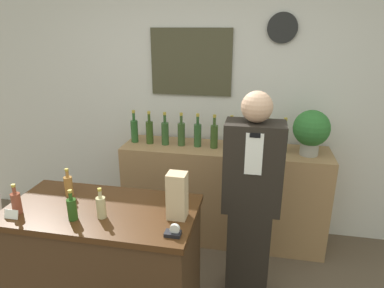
{
  "coord_description": "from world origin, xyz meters",
  "views": [
    {
      "loc": [
        0.51,
        -1.32,
        2.05
      ],
      "look_at": [
        0.03,
        1.08,
        1.21
      ],
      "focal_mm": 32.0,
      "sensor_mm": 36.0,
      "label": 1
    }
  ],
  "objects": [
    {
      "name": "counter_bottle_3",
      "position": [
        -0.38,
        0.35,
        1.03
      ],
      "size": [
        0.06,
        0.06,
        0.19
      ],
      "color": "tan",
      "rests_on": "display_counter"
    },
    {
      "name": "counter_bottle_0",
      "position": [
        -0.92,
        0.3,
        1.03
      ],
      "size": [
        0.06,
        0.06,
        0.19
      ],
      "color": "brown",
      "rests_on": "display_counter"
    },
    {
      "name": "shelf_bottle_4",
      "position": [
        -0.04,
        1.7,
        1.09
      ],
      "size": [
        0.07,
        0.07,
        0.32
      ],
      "color": "#2C5328",
      "rests_on": "back_shelf"
    },
    {
      "name": "shelf_bottle_7",
      "position": [
        0.43,
        1.69,
        1.09
      ],
      "size": [
        0.07,
        0.07,
        0.32
      ],
      "color": "#2F5423",
      "rests_on": "back_shelf"
    },
    {
      "name": "potted_plant",
      "position": [
        0.97,
        1.67,
        1.2
      ],
      "size": [
        0.32,
        0.32,
        0.4
      ],
      "color": "#9E998E",
      "rests_on": "back_shelf"
    },
    {
      "name": "shopkeeper",
      "position": [
        0.49,
        0.98,
        0.82
      ],
      "size": [
        0.42,
        0.26,
        1.65
      ],
      "color": "black",
      "rests_on": "ground_plane"
    },
    {
      "name": "shelf_bottle_0",
      "position": [
        -0.67,
        1.71,
        1.09
      ],
      "size": [
        0.07,
        0.07,
        0.32
      ],
      "color": "#2A5827",
      "rests_on": "back_shelf"
    },
    {
      "name": "price_card_left",
      "position": [
        -0.91,
        0.23,
        0.99
      ],
      "size": [
        0.09,
        0.02,
        0.06
      ],
      "color": "white",
      "rests_on": "display_counter"
    },
    {
      "name": "back_wall",
      "position": [
        -0.0,
        2.0,
        1.36
      ],
      "size": [
        5.2,
        0.09,
        2.7
      ],
      "color": "silver",
      "rests_on": "ground_plane"
    },
    {
      "name": "shelf_bottle_5",
      "position": [
        0.11,
        1.69,
        1.09
      ],
      "size": [
        0.07,
        0.07,
        0.32
      ],
      "color": "#344D20",
      "rests_on": "back_shelf"
    },
    {
      "name": "counter_bottle_2",
      "position": [
        -0.54,
        0.3,
        1.03
      ],
      "size": [
        0.06,
        0.06,
        0.19
      ],
      "color": "#264D19",
      "rests_on": "display_counter"
    },
    {
      "name": "shelf_bottle_1",
      "position": [
        -0.52,
        1.7,
        1.09
      ],
      "size": [
        0.07,
        0.07,
        0.32
      ],
      "color": "#314B1C",
      "rests_on": "back_shelf"
    },
    {
      "name": "paper_bag",
      "position": [
        0.06,
        0.44,
        1.1
      ],
      "size": [
        0.12,
        0.1,
        0.29
      ],
      "color": "tan",
      "rests_on": "display_counter"
    },
    {
      "name": "shelf_bottle_3",
      "position": [
        -0.2,
        1.7,
        1.09
      ],
      "size": [
        0.07,
        0.07,
        0.32
      ],
      "color": "#334F25",
      "rests_on": "back_shelf"
    },
    {
      "name": "shelf_bottle_6",
      "position": [
        0.27,
        1.69,
        1.09
      ],
      "size": [
        0.07,
        0.07,
        0.32
      ],
      "color": "#27531F",
      "rests_on": "back_shelf"
    },
    {
      "name": "counter_bottle_1",
      "position": [
        -0.73,
        0.58,
        1.03
      ],
      "size": [
        0.06,
        0.06,
        0.19
      ],
      "color": "#A57036",
      "rests_on": "display_counter"
    },
    {
      "name": "display_counter",
      "position": [
        -0.44,
        0.45,
        0.48
      ],
      "size": [
        1.22,
        0.62,
        0.96
      ],
      "color": "#422B19",
      "rests_on": "ground_plane"
    },
    {
      "name": "shelf_bottle_9",
      "position": [
        0.75,
        1.71,
        1.09
      ],
      "size": [
        0.07,
        0.07,
        0.32
      ],
      "color": "#344E2A",
      "rests_on": "back_shelf"
    },
    {
      "name": "shelf_bottle_8",
      "position": [
        0.59,
        1.71,
        1.09
      ],
      "size": [
        0.07,
        0.07,
        0.32
      ],
      "color": "#2A5221",
      "rests_on": "back_shelf"
    },
    {
      "name": "back_shelf",
      "position": [
        0.22,
        1.71,
        0.48
      ],
      "size": [
        1.94,
        0.47,
        0.97
      ],
      "color": "#9E754C",
      "rests_on": "ground_plane"
    },
    {
      "name": "shelf_bottle_2",
      "position": [
        -0.36,
        1.69,
        1.09
      ],
      "size": [
        0.07,
        0.07,
        0.32
      ],
      "color": "#2E5227",
      "rests_on": "back_shelf"
    },
    {
      "name": "tape_dispenser",
      "position": [
        0.09,
        0.25,
        0.98
      ],
      "size": [
        0.09,
        0.06,
        0.07
      ],
      "color": "black",
      "rests_on": "display_counter"
    }
  ]
}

